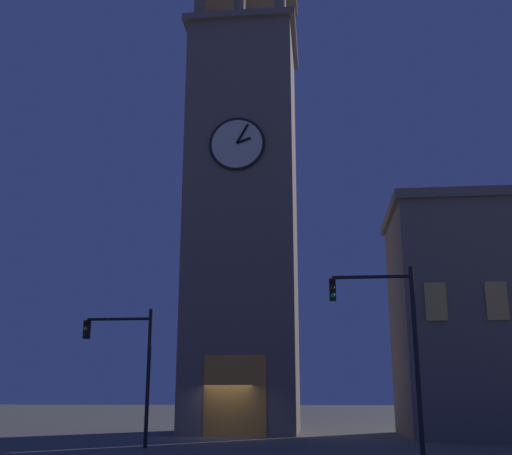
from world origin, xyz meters
TOP-DOWN VIEW (x-y plane):
  - ground_plane at (0.00, 0.00)m, footprint 200.00×200.00m
  - clocktower at (-0.35, -3.58)m, footprint 6.77×6.72m
  - traffic_signal_near at (3.15, 6.58)m, footprint 2.89×0.41m
  - traffic_signal_mid at (-7.03, 10.46)m, footprint 2.87×0.41m

SIDE VIEW (x-z plane):
  - ground_plane at x=0.00m, z-range 0.00..0.00m
  - traffic_signal_near at x=3.15m, z-range 0.87..6.33m
  - traffic_signal_mid at x=-7.03m, z-range 0.98..7.24m
  - clocktower at x=-0.35m, z-range -2.82..27.95m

